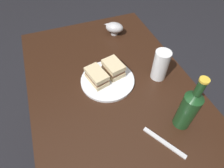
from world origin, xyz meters
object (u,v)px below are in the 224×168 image
object	(u,v)px
gravy_boat	(114,28)
sandwich_half_right	(97,76)
sandwich_half_left	(113,68)
cider_bottle	(189,108)
fork	(164,142)
pint_glass	(160,66)
plate	(108,80)

from	to	relation	value
gravy_boat	sandwich_half_right	bearing A→B (deg)	-32.56
sandwich_half_left	sandwich_half_right	size ratio (longest dim) A/B	0.91
cider_bottle	fork	distance (m)	0.16
pint_glass	fork	distance (m)	0.35
plate	sandwich_half_right	xyz separation A→B (m)	(-0.01, -0.05, 0.04)
plate	fork	world-z (taller)	plate
sandwich_half_right	pint_glass	xyz separation A→B (m)	(0.07, 0.29, 0.03)
sandwich_half_left	sandwich_half_right	distance (m)	0.09
gravy_boat	fork	size ratio (longest dim) A/B	0.72
cider_bottle	pint_glass	bearing A→B (deg)	171.54
pint_glass	cider_bottle	distance (m)	0.27
gravy_boat	fork	bearing A→B (deg)	-5.73
sandwich_half_right	cider_bottle	size ratio (longest dim) A/B	0.49
fork	cider_bottle	bearing A→B (deg)	85.55
sandwich_half_left	gravy_boat	size ratio (longest dim) A/B	0.91
pint_glass	cider_bottle	xyz separation A→B (m)	(0.26, -0.04, 0.04)
pint_glass	fork	size ratio (longest dim) A/B	0.85
plate	pint_glass	bearing A→B (deg)	76.79
sandwich_half_left	cider_bottle	bearing A→B (deg)	25.25
sandwich_half_left	fork	distance (m)	0.40
gravy_boat	cider_bottle	distance (m)	0.67
plate	sandwich_half_left	xyz separation A→B (m)	(-0.03, 0.04, 0.04)
cider_bottle	gravy_boat	bearing A→B (deg)	-176.90
plate	sandwich_half_left	distance (m)	0.06
cider_bottle	fork	world-z (taller)	cider_bottle
plate	gravy_boat	distance (m)	0.39
sandwich_half_right	plate	bearing A→B (deg)	79.01
pint_glass	sandwich_half_right	bearing A→B (deg)	-102.84
sandwich_half_left	fork	size ratio (longest dim) A/B	0.66
sandwich_half_left	cider_bottle	world-z (taller)	cider_bottle
sandwich_half_right	fork	bearing A→B (deg)	21.06
sandwich_half_right	cider_bottle	xyz separation A→B (m)	(0.33, 0.25, 0.06)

